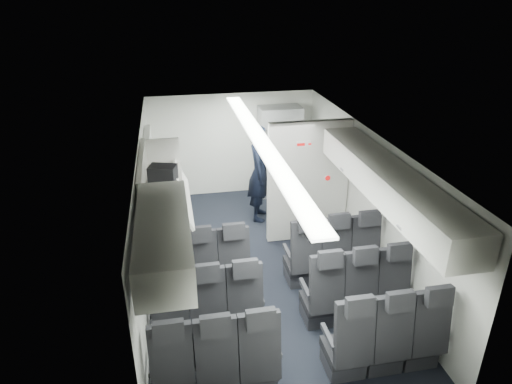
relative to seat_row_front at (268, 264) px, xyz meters
name	(u,v)px	position (x,y,z in m)	size (l,w,h in m)	color
cabin_shell	(261,204)	(0.00, 0.53, 0.72)	(3.41, 6.01, 2.16)	black
seat_row_front	(268,264)	(0.00, 0.00, 0.00)	(3.33, 0.56, 1.24)	black
seat_row_mid	(283,303)	(0.00, -0.90, 0.00)	(3.33, 0.56, 1.24)	black
seat_row_rear	(303,354)	(0.00, -1.80, 0.00)	(3.33, 0.56, 1.24)	black
overhead_bin_left_rear	(164,237)	(-1.40, -1.47, 1.46)	(0.53, 1.80, 0.40)	white
overhead_bin_left_front_open	(160,181)	(-1.44, 0.28, 1.33)	(0.64, 1.70, 0.72)	#9E9E93
overhead_bin_right_rear	(423,213)	(1.40, -1.47, 1.46)	(0.53, 1.80, 0.40)	white
overhead_bin_right_front	(360,158)	(1.40, 0.28, 1.46)	(0.53, 1.70, 0.40)	white
bulkhead_partition	(308,182)	(0.98, 1.33, 0.67)	(1.40, 0.15, 2.13)	silver
galley_unit	(279,152)	(0.95, 3.25, 0.55)	(0.85, 0.52, 1.90)	#939399
boarding_door	(152,183)	(-1.64, 2.09, 0.55)	(0.12, 1.27, 1.86)	silver
flight_attendant	(260,173)	(0.32, 2.24, 0.52)	(0.67, 0.44, 1.84)	black
carry_on_bag	(163,173)	(-1.40, 0.34, 1.41)	(0.36, 0.25, 0.21)	black
papers	(270,166)	(0.51, 2.19, 0.68)	(0.20, 0.02, 0.14)	white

